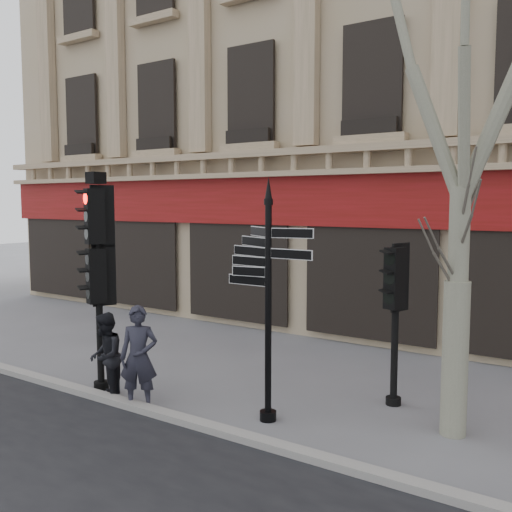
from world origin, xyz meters
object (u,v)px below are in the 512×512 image
Objects in this scene: traffic_signal_secondary at (396,296)px; pedestrian_a at (139,357)px; pedestrian_b at (105,356)px; fingerpost at (268,259)px; traffic_signal_main at (98,254)px.

traffic_signal_secondary reaches higher than pedestrian_a.
traffic_signal_secondary reaches higher than pedestrian_b.
fingerpost reaches higher than pedestrian_a.
traffic_signal_main is at bearing -158.64° from pedestrian_b.
fingerpost reaches higher than traffic_signal_secondary.
traffic_signal_main is at bearing -140.23° from traffic_signal_secondary.
traffic_signal_main is 2.61× the size of pedestrian_b.
pedestrian_b is at bearing -11.14° from traffic_signal_main.
fingerpost is at bearing 28.81° from traffic_signal_main.
traffic_signal_main is (-3.49, -0.48, -0.06)m from fingerpost.
traffic_signal_main is 1.90m from pedestrian_b.
pedestrian_b is at bearing 147.77° from pedestrian_a.
traffic_signal_main is 5.49m from traffic_signal_secondary.
pedestrian_a is at bearing 8.09° from traffic_signal_main.
traffic_signal_secondary is 4.57m from pedestrian_a.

